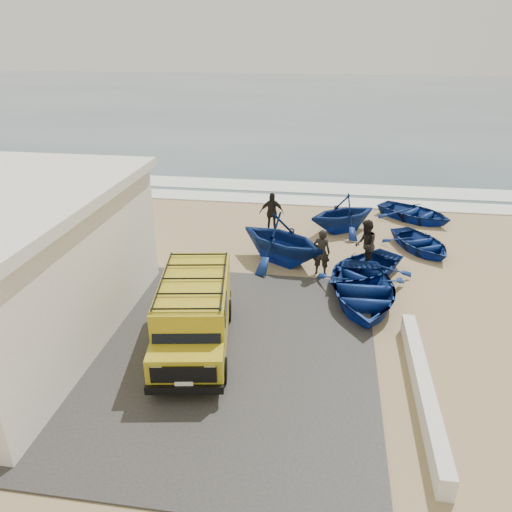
{
  "coord_description": "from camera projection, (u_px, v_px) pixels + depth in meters",
  "views": [
    {
      "loc": [
        2.47,
        -13.12,
        8.1
      ],
      "look_at": [
        0.17,
        2.04,
        1.2
      ],
      "focal_mm": 35.0,
      "sensor_mm": 36.0,
      "label": 1
    }
  ],
  "objects": [
    {
      "name": "fisherman_front",
      "position": [
        321.0,
        252.0,
        17.94
      ],
      "size": [
        0.69,
        0.51,
        1.73
      ],
      "primitive_type": "imported",
      "rotation": [
        0.0,
        0.0,
        2.97
      ],
      "color": "black",
      "rests_on": "ground"
    },
    {
      "name": "ground",
      "position": [
        241.0,
        317.0,
        15.49
      ],
      "size": [
        160.0,
        160.0,
        0.0
      ],
      "primitive_type": "plane",
      "color": "tan"
    },
    {
      "name": "slab",
      "position": [
        158.0,
        348.0,
        13.95
      ],
      "size": [
        12.0,
        10.0,
        0.05
      ],
      "primitive_type": "cube",
      "color": "#3C3A37",
      "rests_on": "ground"
    },
    {
      "name": "boat_near_right",
      "position": [
        362.0,
        268.0,
        17.83
      ],
      "size": [
        4.35,
        4.52,
        0.76
      ],
      "primitive_type": "imported",
      "rotation": [
        0.0,
        0.0,
        -0.67
      ],
      "color": "navy",
      "rests_on": "ground"
    },
    {
      "name": "boat_mid_right",
      "position": [
        421.0,
        243.0,
        20.11
      ],
      "size": [
        3.48,
        3.88,
        0.66
      ],
      "primitive_type": "imported",
      "rotation": [
        0.0,
        0.0,
        0.47
      ],
      "color": "navy",
      "rests_on": "ground"
    },
    {
      "name": "boat_far_right",
      "position": [
        415.0,
        213.0,
        23.37
      ],
      "size": [
        4.34,
        4.13,
        0.73
      ],
      "primitive_type": "imported",
      "rotation": [
        0.0,
        0.0,
        0.93
      ],
      "color": "navy",
      "rests_on": "ground"
    },
    {
      "name": "surf_line",
      "position": [
        281.0,
        200.0,
        26.3
      ],
      "size": [
        180.0,
        1.6,
        0.06
      ],
      "primitive_type": "cube",
      "color": "white",
      "rests_on": "ground"
    },
    {
      "name": "van",
      "position": [
        194.0,
        312.0,
        13.69
      ],
      "size": [
        2.56,
        4.94,
        2.02
      ],
      "rotation": [
        0.0,
        0.0,
        0.16
      ],
      "color": "gold",
      "rests_on": "ground"
    },
    {
      "name": "parapet",
      "position": [
        423.0,
        388.0,
        11.99
      ],
      "size": [
        0.35,
        6.0,
        0.55
      ],
      "primitive_type": "cube",
      "color": "silver",
      "rests_on": "ground"
    },
    {
      "name": "boat_near_left",
      "position": [
        363.0,
        291.0,
        16.15
      ],
      "size": [
        3.15,
        4.35,
        0.89
      ],
      "primitive_type": "imported",
      "rotation": [
        0.0,
        0.0,
        0.02
      ],
      "color": "navy",
      "rests_on": "ground"
    },
    {
      "name": "fisherman_middle",
      "position": [
        365.0,
        245.0,
        18.33
      ],
      "size": [
        0.74,
        0.94,
        1.9
      ],
      "primitive_type": "imported",
      "rotation": [
        0.0,
        0.0,
        -1.55
      ],
      "color": "black",
      "rests_on": "ground"
    },
    {
      "name": "fisherman_back",
      "position": [
        271.0,
        213.0,
        21.75
      ],
      "size": [
        1.13,
        0.68,
        1.81
      ],
      "primitive_type": "imported",
      "rotation": [
        0.0,
        0.0,
        0.24
      ],
      "color": "black",
      "rests_on": "ground"
    },
    {
      "name": "ocean",
      "position": [
        316.0,
        99.0,
        65.99
      ],
      "size": [
        180.0,
        88.0,
        0.01
      ],
      "primitive_type": "cube",
      "color": "#385166",
      "rests_on": "ground"
    },
    {
      "name": "boat_mid_left",
      "position": [
        282.0,
        238.0,
        18.83
      ],
      "size": [
        4.84,
        4.68,
        1.96
      ],
      "primitive_type": "imported",
      "rotation": [
        0.0,
        0.0,
        1.02
      ],
      "color": "navy",
      "rests_on": "ground"
    },
    {
      "name": "surf_wash",
      "position": [
        286.0,
        186.0,
        28.56
      ],
      "size": [
        180.0,
        2.2,
        0.04
      ],
      "primitive_type": "cube",
      "color": "white",
      "rests_on": "ground"
    },
    {
      "name": "boat_far_left",
      "position": [
        343.0,
        213.0,
        21.87
      ],
      "size": [
        4.24,
        4.13,
        1.7
      ],
      "primitive_type": "imported",
      "rotation": [
        0.0,
        0.0,
        -0.97
      ],
      "color": "navy",
      "rests_on": "ground"
    }
  ]
}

